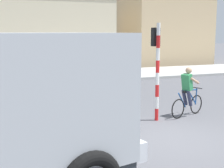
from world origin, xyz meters
name	(u,v)px	position (x,y,z in m)	size (l,w,h in m)	color
ground_plane	(172,139)	(0.00, 0.00, 0.00)	(120.00, 120.00, 0.00)	#56565B
sidewalk_far	(66,77)	(0.00, 12.70, 0.08)	(80.00, 5.00, 0.16)	#ADADA8
cyclist	(188,92)	(1.78, 1.92, 0.86)	(1.64, 0.72, 1.72)	black
traffic_light_pole	(157,58)	(0.52, 1.90, 2.07)	(0.24, 0.43, 3.20)	red
car_white_mid	(8,78)	(-3.78, 8.24, 0.82)	(4.21, 2.32, 1.60)	#234C9E
building_mid_block	(51,34)	(0.22, 18.62, 2.78)	(9.21, 5.54, 5.54)	beige
building_corner_right	(158,30)	(10.68, 20.05, 3.12)	(7.41, 7.68, 6.22)	#D1B284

